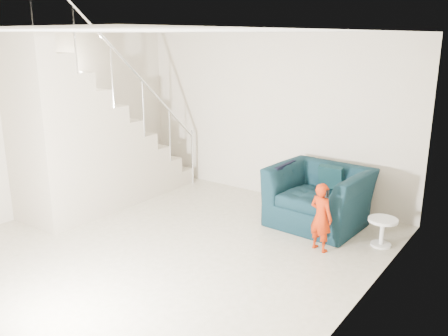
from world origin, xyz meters
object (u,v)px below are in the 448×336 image
Objects in this scene: side_table at (382,228)px; staircase at (88,149)px; armchair at (319,197)px; toddler at (321,217)px.

staircase reaches higher than side_table.
staircase is at bearing -163.63° from side_table.
toddler reaches higher than armchair.
side_table is (0.99, -0.19, -0.17)m from armchair.
staircase reaches higher than toddler.
armchair is 3.45× the size of side_table.
side_table is (0.60, 0.58, -0.19)m from toddler.
armchair is at bearing 169.01° from side_table.
staircase reaches higher than armchair.
side_table is at bearing -120.52° from toddler.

